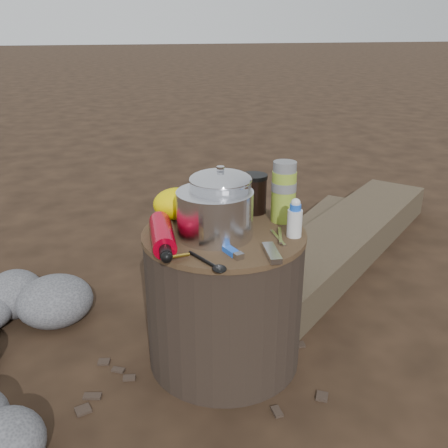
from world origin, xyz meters
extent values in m
plane|color=black|center=(0.00, 0.00, 0.00)|extent=(60.00, 60.00, 0.00)
cylinder|color=black|center=(0.00, 0.00, 0.23)|extent=(0.49, 0.49, 0.45)
cube|color=#433727|center=(0.68, 0.55, 0.08)|extent=(1.61, 1.41, 0.15)
cube|color=#433727|center=(0.62, 0.72, 0.05)|extent=(0.98, 0.97, 0.10)
cylinder|color=silver|center=(-0.03, -0.02, 0.52)|extent=(0.22, 0.22, 0.14)
cylinder|color=silver|center=(0.00, 0.03, 0.55)|extent=(0.19, 0.19, 0.19)
cylinder|color=#87A32E|center=(0.20, 0.04, 0.55)|extent=(0.08, 0.08, 0.19)
cylinder|color=black|center=(0.14, 0.14, 0.52)|extent=(0.08, 0.08, 0.13)
ellipsoid|color=#F8D900|center=(-0.12, 0.15, 0.50)|extent=(0.15, 0.12, 0.10)
cube|color=navy|center=(0.02, 0.18, 0.52)|extent=(0.10, 0.03, 0.12)
cube|color=blue|center=(-0.02, -0.14, 0.46)|extent=(0.05, 0.10, 0.02)
cube|color=#ADADB2|center=(0.08, -0.19, 0.46)|extent=(0.05, 0.12, 0.02)
cylinder|color=silver|center=(0.19, -0.08, 0.51)|extent=(0.04, 0.04, 0.10)
camera|label=1|loc=(-0.36, -1.32, 1.03)|focal=39.56mm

